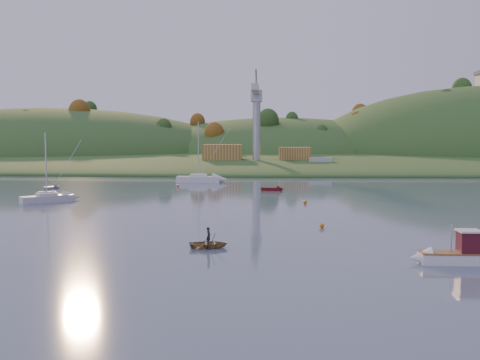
# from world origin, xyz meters

# --- Properties ---
(ground) EXTENTS (500.00, 500.00, 0.00)m
(ground) POSITION_xyz_m (0.00, 0.00, 0.00)
(ground) COLOR #37465A
(ground) RESTS_ON ground
(far_shore) EXTENTS (620.00, 220.00, 1.50)m
(far_shore) POSITION_xyz_m (0.00, 230.00, 0.00)
(far_shore) COLOR #2C4C1E
(far_shore) RESTS_ON ground
(shore_slope) EXTENTS (640.00, 150.00, 7.00)m
(shore_slope) POSITION_xyz_m (0.00, 165.00, 0.00)
(shore_slope) COLOR #2C4C1E
(shore_slope) RESTS_ON ground
(hill_left) EXTENTS (170.00, 140.00, 44.00)m
(hill_left) POSITION_xyz_m (-90.00, 200.00, 0.00)
(hill_left) COLOR #2C4C1E
(hill_left) RESTS_ON ground
(hill_center) EXTENTS (140.00, 120.00, 36.00)m
(hill_center) POSITION_xyz_m (10.00, 210.00, 0.00)
(hill_center) COLOR #2C4C1E
(hill_center) RESTS_ON ground
(hillside_trees) EXTENTS (280.00, 50.00, 32.00)m
(hillside_trees) POSITION_xyz_m (0.00, 185.00, 0.00)
(hillside_trees) COLOR #214017
(hillside_trees) RESTS_ON ground
(wharf) EXTENTS (42.00, 16.00, 2.40)m
(wharf) POSITION_xyz_m (5.00, 122.00, 1.20)
(wharf) COLOR slate
(wharf) RESTS_ON ground
(shed_west) EXTENTS (11.00, 8.00, 4.80)m
(shed_west) POSITION_xyz_m (-8.00, 123.00, 4.80)
(shed_west) COLOR brown
(shed_west) RESTS_ON wharf
(shed_east) EXTENTS (9.00, 7.00, 4.00)m
(shed_east) POSITION_xyz_m (13.00, 124.00, 4.40)
(shed_east) COLOR brown
(shed_east) RESTS_ON wharf
(dock_crane) EXTENTS (3.20, 28.00, 20.30)m
(dock_crane) POSITION_xyz_m (2.00, 118.39, 17.17)
(dock_crane) COLOR #B7B7BC
(dock_crane) RESTS_ON wharf
(fishing_boat) EXTENTS (5.23, 1.66, 3.33)m
(fishing_boat) POSITION_xyz_m (18.77, 7.34, 0.74)
(fishing_boat) COLOR white
(fishing_boat) RESTS_ON ground
(sailboat_near) EXTENTS (6.90, 6.20, 9.93)m
(sailboat_near) POSITION_xyz_m (-25.96, 42.07, 0.67)
(sailboat_near) COLOR silver
(sailboat_near) RESTS_ON ground
(sailboat_far) EXTENTS (9.03, 2.90, 12.45)m
(sailboat_far) POSITION_xyz_m (-8.90, 77.36, 0.79)
(sailboat_far) COLOR white
(sailboat_far) RESTS_ON ground
(canoe) EXTENTS (3.54, 2.77, 0.67)m
(canoe) POSITION_xyz_m (0.71, 11.93, 0.33)
(canoe) COLOR olive
(canoe) RESTS_ON ground
(paddler) EXTENTS (0.44, 0.60, 1.51)m
(paddler) POSITION_xyz_m (0.71, 11.93, 0.75)
(paddler) COLOR black
(paddler) RESTS_ON ground
(red_tender) EXTENTS (4.07, 1.92, 1.33)m
(red_tender) POSITION_xyz_m (6.80, 60.76, 0.28)
(red_tender) COLOR #550C0E
(red_tender) RESTS_ON ground
(grey_dinghy) EXTENTS (2.40, 3.13, 1.11)m
(grey_dinghy) POSITION_xyz_m (-33.18, 62.05, 0.23)
(grey_dinghy) COLOR slate
(grey_dinghy) RESTS_ON ground
(work_vessel) EXTENTS (14.61, 5.35, 3.74)m
(work_vessel) POSITION_xyz_m (19.66, 116.14, 1.33)
(work_vessel) COLOR slate
(work_vessel) RESTS_ON ground
(buoy_0) EXTENTS (0.50, 0.50, 0.50)m
(buoy_0) POSITION_xyz_m (11.16, 22.39, 0.25)
(buoy_0) COLOR orange
(buoy_0) RESTS_ON ground
(buoy_1) EXTENTS (0.50, 0.50, 0.50)m
(buoy_1) POSITION_xyz_m (10.76, 42.44, 0.25)
(buoy_1) COLOR orange
(buoy_1) RESTS_ON ground
(buoy_3) EXTENTS (0.50, 0.50, 0.50)m
(buoy_3) POSITION_xyz_m (-11.26, 65.96, 0.25)
(buoy_3) COLOR orange
(buoy_3) RESTS_ON ground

